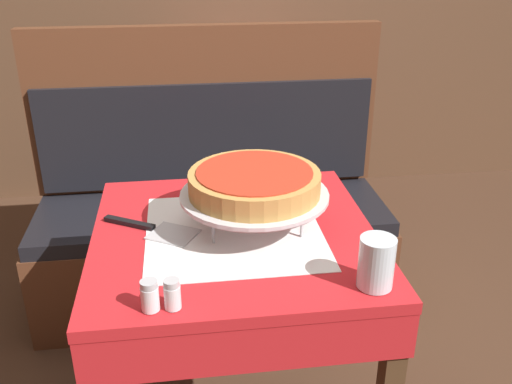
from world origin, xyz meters
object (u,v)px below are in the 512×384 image
pizza_pan_stand (254,196)px  pepper_shaker (172,294)px  pizza_server (154,229)px  water_glass_near (376,263)px  dining_table_rear (245,107)px  booth_bench (213,229)px  deep_dish_pizza (254,182)px  condiment_caddy (251,74)px  salt_shaker (150,296)px  napkin_holder (238,168)px  dining_table_front (234,264)px

pizza_pan_stand → pepper_shaker: bearing=-123.5°
pizza_server → water_glass_near: bearing=-33.4°
dining_table_rear → pizza_server: pizza_server is taller
booth_bench → pepper_shaker: (-0.14, -1.14, 0.47)m
deep_dish_pizza → condiment_caddy: bearing=83.2°
salt_shaker → napkin_holder: napkin_holder is taller
salt_shaker → dining_table_front: bearing=56.9°
deep_dish_pizza → napkin_holder: (-0.01, 0.31, -0.09)m
dining_table_front → pizza_pan_stand: bearing=11.1°
pizza_server → deep_dish_pizza: bearing=-5.0°
deep_dish_pizza → condiment_caddy: (0.18, 1.54, -0.08)m
deep_dish_pizza → napkin_holder: bearing=92.1°
dining_table_rear → water_glass_near: 1.83m
pepper_shaker → salt_shaker: bearing=180.0°
condiment_caddy → salt_shaker: bearing=-103.5°
dining_table_front → napkin_holder: bearing=82.1°
booth_bench → water_glass_near: size_ratio=12.13×
pizza_server → salt_shaker: bearing=-89.3°
condiment_caddy → dining_table_front: bearing=-98.8°
dining_table_rear → booth_bench: (-0.22, -0.70, -0.32)m
dining_table_front → condiment_caddy: condiment_caddy is taller
deep_dish_pizza → water_glass_near: size_ratio=2.87×
pizza_server → booth_bench: bearing=76.2°
napkin_holder → booth_bench: bearing=97.1°
pepper_shaker → condiment_caddy: bearing=77.9°
deep_dish_pizza → pizza_server: bearing=175.0°
deep_dish_pizza → salt_shaker: deep_dish_pizza is taller
water_glass_near → dining_table_front: bearing=134.3°
dining_table_front → pizza_server: bearing=170.7°
booth_bench → salt_shaker: bearing=-99.5°
dining_table_front → condiment_caddy: bearing=81.2°
napkin_holder → pepper_shaker: bearing=-107.7°
pizza_server → water_glass_near: water_glass_near is taller
booth_bench → pizza_server: 0.92m
deep_dish_pizza → salt_shaker: size_ratio=4.88×
salt_shaker → condiment_caddy: (0.45, 1.87, 0.02)m
booth_bench → napkin_holder: size_ratio=14.48×
napkin_holder → deep_dish_pizza: bearing=-87.9°
deep_dish_pizza → pizza_server: size_ratio=1.30×
napkin_holder → condiment_caddy: condiment_caddy is taller
pepper_shaker → condiment_caddy: (0.40, 1.87, 0.02)m
pepper_shaker → napkin_holder: size_ratio=0.68×
pepper_shaker → napkin_holder: bearing=72.3°
pizza_pan_stand → dining_table_rear: bearing=84.3°
dining_table_front → pizza_pan_stand: 0.20m
dining_table_rear → salt_shaker: bearing=-102.7°
water_glass_near → salt_shaker: size_ratio=1.70×
dining_table_front → water_glass_near: size_ratio=6.39×
booth_bench → pizza_pan_stand: 0.97m
deep_dish_pizza → condiment_caddy: 1.55m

